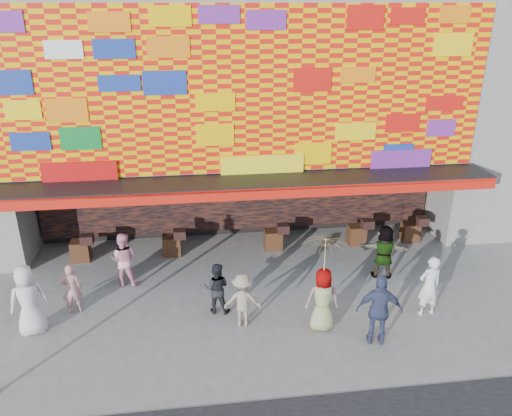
# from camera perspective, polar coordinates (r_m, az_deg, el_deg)

# --- Properties ---
(ground) EXTENTS (90.00, 90.00, 0.00)m
(ground) POSITION_cam_1_polar(r_m,az_deg,el_deg) (13.58, 0.85, -13.78)
(ground) COLOR slate
(ground) RESTS_ON ground
(shop_building) EXTENTS (15.20, 9.40, 10.00)m
(shop_building) POSITION_cam_1_polar(r_m,az_deg,el_deg) (19.26, -2.61, 14.19)
(shop_building) COLOR gray
(shop_building) RESTS_ON ground
(ped_a) EXTENTS (1.09, 0.89, 1.93)m
(ped_a) POSITION_cam_1_polar(r_m,az_deg,el_deg) (14.23, -24.54, -9.56)
(ped_a) COLOR silver
(ped_a) RESTS_ON ground
(ped_b) EXTENTS (0.62, 0.48, 1.50)m
(ped_b) POSITION_cam_1_polar(r_m,az_deg,el_deg) (14.75, -20.35, -8.64)
(ped_b) COLOR tan
(ped_b) RESTS_ON ground
(ped_c) EXTENTS (0.83, 0.71, 1.49)m
(ped_c) POSITION_cam_1_polar(r_m,az_deg,el_deg) (13.93, -4.53, -9.11)
(ped_c) COLOR black
(ped_c) RESTS_ON ground
(ped_d) EXTENTS (1.05, 0.69, 1.52)m
(ped_d) POSITION_cam_1_polar(r_m,az_deg,el_deg) (13.36, -1.54, -10.48)
(ped_d) COLOR gray
(ped_d) RESTS_ON ground
(ped_e) EXTENTS (1.22, 0.72, 1.94)m
(ped_e) POSITION_cam_1_polar(r_m,az_deg,el_deg) (12.97, 13.93, -11.25)
(ped_e) COLOR #363E5F
(ped_e) RESTS_ON ground
(ped_f) EXTENTS (1.69, 0.93, 1.74)m
(ped_f) POSITION_cam_1_polar(r_m,az_deg,el_deg) (15.99, 14.41, -4.85)
(ped_f) COLOR gray
(ped_f) RESTS_ON ground
(ped_g) EXTENTS (0.90, 0.62, 1.76)m
(ped_g) POSITION_cam_1_polar(r_m,az_deg,el_deg) (13.27, 7.63, -10.33)
(ped_g) COLOR gray
(ped_g) RESTS_ON ground
(ped_h) EXTENTS (0.69, 0.49, 1.77)m
(ped_h) POSITION_cam_1_polar(r_m,az_deg,el_deg) (14.50, 19.20, -8.42)
(ped_h) COLOR silver
(ped_h) RESTS_ON ground
(ped_i) EXTENTS (0.93, 0.79, 1.71)m
(ped_i) POSITION_cam_1_polar(r_m,az_deg,el_deg) (15.61, -14.89, -5.68)
(ped_i) COLOR #F8A0B8
(ped_i) RESTS_ON ground
(parasol) EXTENTS (1.19, 1.21, 1.92)m
(parasol) POSITION_cam_1_polar(r_m,az_deg,el_deg) (12.61, 7.94, -5.36)
(parasol) COLOR #FFF0A0
(parasol) RESTS_ON ground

